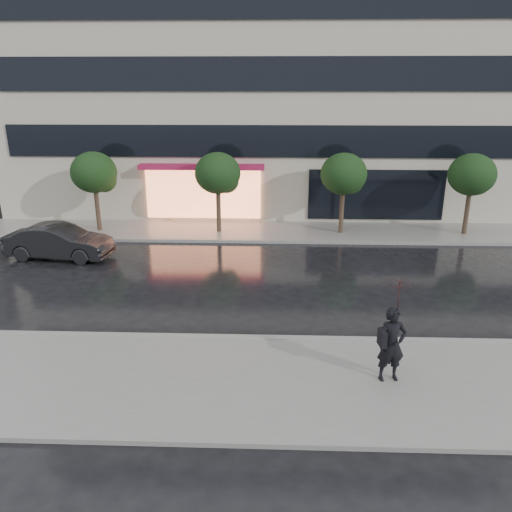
{
  "coord_description": "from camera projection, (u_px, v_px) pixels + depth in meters",
  "views": [
    {
      "loc": [
        -0.32,
        -13.75,
        6.93
      ],
      "look_at": [
        -0.9,
        2.46,
        1.4
      ],
      "focal_mm": 35.0,
      "sensor_mm": 36.0,
      "label": 1
    }
  ],
  "objects": [
    {
      "name": "tree_far_west",
      "position": [
        95.0,
        174.0,
        24.07
      ],
      "size": [
        2.2,
        2.2,
        3.99
      ],
      "color": "#33261C",
      "rests_on": "ground"
    },
    {
      "name": "tree_mid_east",
      "position": [
        345.0,
        175.0,
        23.67
      ],
      "size": [
        2.2,
        2.2,
        3.99
      ],
      "color": "#33261C",
      "rests_on": "ground"
    },
    {
      "name": "tree_far_east",
      "position": [
        473.0,
        176.0,
        23.47
      ],
      "size": [
        2.2,
        2.2,
        3.99
      ],
      "color": "#33261C",
      "rests_on": "ground"
    },
    {
      "name": "tree_mid_west",
      "position": [
        219.0,
        175.0,
        23.87
      ],
      "size": [
        2.2,
        2.2,
        3.99
      ],
      "color": "#33261C",
      "rests_on": "ground"
    },
    {
      "name": "sidewalk_near",
      "position": [
        284.0,
        384.0,
        12.13
      ],
      "size": [
        60.0,
        4.5,
        0.12
      ],
      "primitive_type": "cube",
      "color": "slate",
      "rests_on": "ground"
    },
    {
      "name": "ground",
      "position": [
        282.0,
        326.0,
        15.23
      ],
      "size": [
        120.0,
        120.0,
        0.0
      ],
      "primitive_type": "plane",
      "color": "black",
      "rests_on": "ground"
    },
    {
      "name": "office_building",
      "position": [
        281.0,
        49.0,
        29.32
      ],
      "size": [
        30.0,
        12.76,
        18.0
      ],
      "color": "#B4AD98",
      "rests_on": "ground"
    },
    {
      "name": "sidewalk_far",
      "position": [
        279.0,
        231.0,
        24.9
      ],
      "size": [
        60.0,
        3.5,
        0.12
      ],
      "primitive_type": "cube",
      "color": "slate",
      "rests_on": "ground"
    },
    {
      "name": "parked_car",
      "position": [
        59.0,
        242.0,
        20.98
      ],
      "size": [
        4.53,
        1.99,
        1.45
      ],
      "primitive_type": "imported",
      "rotation": [
        0.0,
        0.0,
        1.46
      ],
      "color": "black",
      "rests_on": "ground"
    },
    {
      "name": "curb_far",
      "position": [
        280.0,
        242.0,
        23.25
      ],
      "size": [
        60.0,
        0.25,
        0.14
      ],
      "primitive_type": "cube",
      "color": "gray",
      "rests_on": "ground"
    },
    {
      "name": "curb_near",
      "position": [
        283.0,
        339.0,
        14.26
      ],
      "size": [
        60.0,
        0.25,
        0.14
      ],
      "primitive_type": "cube",
      "color": "gray",
      "rests_on": "ground"
    },
    {
      "name": "pedestrian_with_umbrella",
      "position": [
        396.0,
        317.0,
        11.7
      ],
      "size": [
        1.15,
        1.17,
        2.61
      ],
      "rotation": [
        0.0,
        0.0,
        0.17
      ],
      "color": "black",
      "rests_on": "sidewalk_near"
    }
  ]
}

